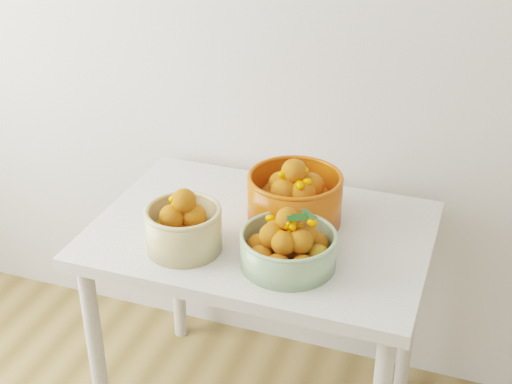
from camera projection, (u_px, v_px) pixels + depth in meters
table at (261, 255)px, 2.18m from camera, size 1.00×0.70×0.75m
bowl_cream at (184, 227)px, 2.01m from camera, size 0.23×0.23×0.19m
bowl_green at (288, 246)px, 1.94m from camera, size 0.30×0.30×0.17m
bowl_orange at (295, 197)px, 2.14m from camera, size 0.36×0.36×0.21m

